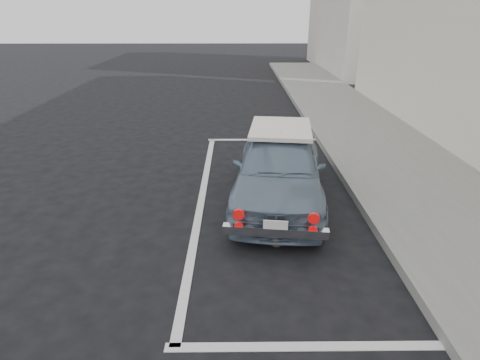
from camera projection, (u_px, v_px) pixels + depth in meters
name	position (u px, v px, depth m)	size (l,w,h in m)	color
ground	(261.00, 313.00, 4.48)	(80.00, 80.00, 0.00)	black
sidewalk	(456.00, 219.00, 6.32)	(2.80, 40.00, 0.15)	slate
pline_rear	(314.00, 346.00, 4.02)	(3.00, 0.12, 0.01)	silver
pline_front	(266.00, 140.00, 10.47)	(3.00, 0.12, 0.01)	silver
pline_side	(202.00, 197.00, 7.23)	(0.12, 7.00, 0.01)	silver
retro_coupe	(279.00, 165.00, 6.94)	(1.94, 3.88, 1.27)	slate
cat	(277.00, 238.00, 5.72)	(0.28, 0.50, 0.27)	#706455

